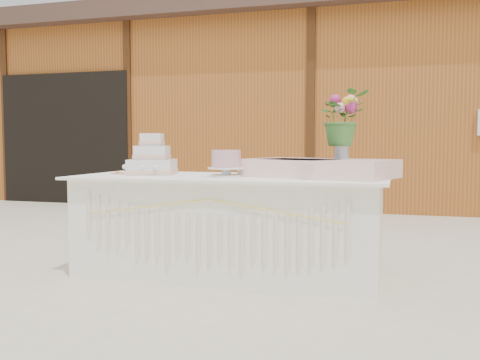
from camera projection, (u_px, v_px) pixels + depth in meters
name	position (u px, v px, depth m)	size (l,w,h in m)	color
ground	(229.00, 274.00, 4.17)	(80.00, 80.00, 0.00)	beige
barn	(327.00, 107.00, 9.79)	(12.60, 4.60, 3.30)	#9E5221
cake_table	(229.00, 225.00, 4.14)	(2.40, 1.00, 0.77)	white
wedding_cake	(152.00, 160.00, 4.36)	(0.45, 0.45, 0.33)	silver
pink_cake_stand	(226.00, 162.00, 4.04)	(0.28, 0.28, 0.20)	silver
satin_runner	(319.00, 168.00, 4.00)	(1.06, 0.62, 0.13)	#F8D0C8
flower_vase	(342.00, 149.00, 4.00)	(0.11, 0.11, 0.15)	#B9B9BE
bouquet	(342.00, 111.00, 3.98)	(0.37, 0.32, 0.42)	#3A712D
loose_flowers	(122.00, 172.00, 4.53)	(0.15, 0.38, 0.02)	#CA7B99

